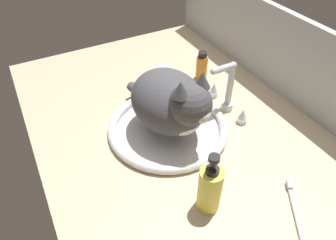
{
  "coord_description": "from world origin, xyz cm",
  "views": [
    {
      "loc": [
        61.8,
        -34.98,
        67.78
      ],
      "look_at": [
        0.87,
        -2.35,
        7.0
      ],
      "focal_mm": 33.16,
      "sensor_mm": 36.0,
      "label": 1
    }
  ],
  "objects_px": {
    "amber_bottle": "(202,66)",
    "toothbrush": "(296,213)",
    "sink_basin": "(168,127)",
    "cat": "(172,102)",
    "soap_pump_bottle": "(210,188)",
    "metal_jar": "(163,75)",
    "faucet": "(227,92)"
  },
  "relations": [
    {
      "from": "sink_basin",
      "to": "faucet",
      "type": "xyz_separation_m",
      "value": [
        -0.0,
        0.21,
        0.06
      ]
    },
    {
      "from": "sink_basin",
      "to": "soap_pump_bottle",
      "type": "height_order",
      "value": "soap_pump_bottle"
    },
    {
      "from": "amber_bottle",
      "to": "metal_jar",
      "type": "distance_m",
      "value": 0.15
    },
    {
      "from": "faucet",
      "to": "cat",
      "type": "xyz_separation_m",
      "value": [
        0.02,
        -0.21,
        0.05
      ]
    },
    {
      "from": "sink_basin",
      "to": "cat",
      "type": "distance_m",
      "value": 0.11
    },
    {
      "from": "soap_pump_bottle",
      "to": "toothbrush",
      "type": "distance_m",
      "value": 0.21
    },
    {
      "from": "faucet",
      "to": "metal_jar",
      "type": "height_order",
      "value": "faucet"
    },
    {
      "from": "toothbrush",
      "to": "amber_bottle",
      "type": "bearing_deg",
      "value": 168.8
    },
    {
      "from": "sink_basin",
      "to": "toothbrush",
      "type": "xyz_separation_m",
      "value": [
        0.4,
        0.13,
        -0.01
      ]
    },
    {
      "from": "amber_bottle",
      "to": "soap_pump_bottle",
      "type": "relative_size",
      "value": 0.61
    },
    {
      "from": "cat",
      "to": "amber_bottle",
      "type": "height_order",
      "value": "cat"
    },
    {
      "from": "sink_basin",
      "to": "metal_jar",
      "type": "bearing_deg",
      "value": 155.93
    },
    {
      "from": "amber_bottle",
      "to": "sink_basin",
      "type": "bearing_deg",
      "value": -51.38
    },
    {
      "from": "faucet",
      "to": "amber_bottle",
      "type": "bearing_deg",
      "value": 170.96
    },
    {
      "from": "faucet",
      "to": "cat",
      "type": "relative_size",
      "value": 0.51
    },
    {
      "from": "metal_jar",
      "to": "toothbrush",
      "type": "relative_size",
      "value": 0.41
    },
    {
      "from": "soap_pump_bottle",
      "to": "sink_basin",
      "type": "bearing_deg",
      "value": 171.58
    },
    {
      "from": "cat",
      "to": "soap_pump_bottle",
      "type": "relative_size",
      "value": 2.14
    },
    {
      "from": "amber_bottle",
      "to": "toothbrush",
      "type": "bearing_deg",
      "value": -11.2
    },
    {
      "from": "metal_jar",
      "to": "toothbrush",
      "type": "distance_m",
      "value": 0.63
    },
    {
      "from": "cat",
      "to": "amber_bottle",
      "type": "distance_m",
      "value": 0.33
    },
    {
      "from": "cat",
      "to": "soap_pump_bottle",
      "type": "xyz_separation_m",
      "value": [
        0.26,
        -0.04,
        -0.05
      ]
    },
    {
      "from": "amber_bottle",
      "to": "toothbrush",
      "type": "height_order",
      "value": "amber_bottle"
    },
    {
      "from": "faucet",
      "to": "metal_jar",
      "type": "relative_size",
      "value": 2.78
    },
    {
      "from": "faucet",
      "to": "cat",
      "type": "height_order",
      "value": "cat"
    },
    {
      "from": "soap_pump_bottle",
      "to": "metal_jar",
      "type": "distance_m",
      "value": 0.53
    },
    {
      "from": "metal_jar",
      "to": "sink_basin",
      "type": "bearing_deg",
      "value": -24.07
    },
    {
      "from": "toothbrush",
      "to": "metal_jar",
      "type": "bearing_deg",
      "value": -177.83
    },
    {
      "from": "metal_jar",
      "to": "toothbrush",
      "type": "xyz_separation_m",
      "value": [
        0.63,
        0.02,
        -0.03
      ]
    },
    {
      "from": "sink_basin",
      "to": "soap_pump_bottle",
      "type": "relative_size",
      "value": 2.1
    },
    {
      "from": "metal_jar",
      "to": "toothbrush",
      "type": "bearing_deg",
      "value": 2.17
    },
    {
      "from": "sink_basin",
      "to": "metal_jar",
      "type": "distance_m",
      "value": 0.25
    }
  ]
}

